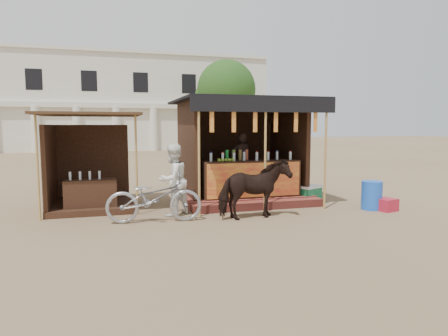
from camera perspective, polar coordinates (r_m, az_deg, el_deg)
The scene contains 11 objects.
ground at distance 7.93m, azimuth 3.21°, elevation -9.12°, with size 120.00×120.00×0.00m, color #846B4C.
main_stall at distance 11.20m, azimuth 2.47°, elevation 0.68°, with size 3.60×3.61×2.78m.
secondary_stall at distance 10.56m, azimuth -19.34°, elevation -0.94°, with size 2.40×2.40×2.38m.
cow at distance 8.88m, azimuth 4.33°, elevation -3.07°, with size 0.72×1.58×1.34m, color black.
motorbike at distance 8.72m, azimuth -9.94°, elevation -4.20°, with size 0.71×2.04×1.07m, color #9E9FA7.
bystander at distance 9.26m, azimuth -7.30°, elevation -1.70°, with size 0.81×0.63×1.66m, color white.
blue_barrel at distance 10.58m, azimuth 20.35°, elevation -3.68°, with size 0.50×0.50×0.71m, color blue.
red_crate at distance 10.57m, azimuth 22.19°, elevation -4.88°, with size 0.44×0.40×0.30m, color #AD1C30.
cooler at distance 11.11m, azimuth 12.03°, elevation -3.62°, with size 0.76×0.66×0.46m.
background_building at distance 37.22m, azimuth -15.27°, elevation 8.78°, with size 26.00×7.45×8.18m.
tree at distance 30.63m, azimuth -0.07°, elevation 10.85°, with size 4.50×4.40×7.00m.
Camera 1 is at (-2.51, -7.23, 2.07)m, focal length 32.00 mm.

